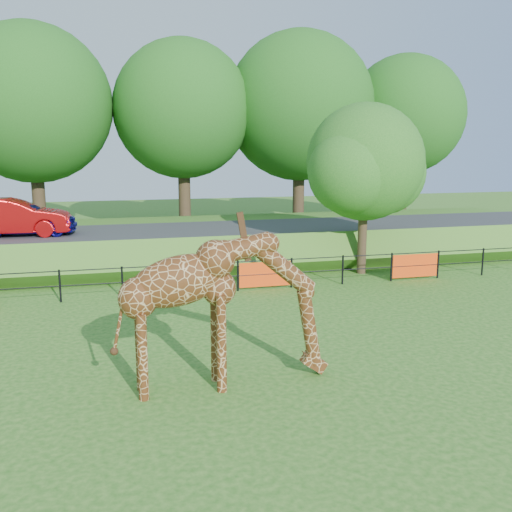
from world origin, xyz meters
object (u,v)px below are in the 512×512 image
object	(u,v)px
visitor	(269,265)
car_red	(12,217)
tree_east	(367,167)
giraffe	(225,311)
car_blue	(27,219)

from	to	relation	value
visitor	car_red	bearing A→B (deg)	-25.91
visitor	tree_east	distance (m)	5.65
giraffe	car_red	distance (m)	15.08
car_blue	visitor	xyz separation A→B (m)	(8.96, -5.41, -1.35)
car_red	car_blue	bearing A→B (deg)	-75.06
giraffe	car_red	size ratio (longest dim) A/B	0.99
visitor	tree_east	world-z (taller)	tree_east
car_red	visitor	world-z (taller)	car_red
car_red	tree_east	world-z (taller)	tree_east
car_blue	visitor	distance (m)	10.56
giraffe	tree_east	xyz separation A→B (m)	(7.67, 9.52, 2.62)
giraffe	visitor	world-z (taller)	giraffe
car_red	tree_east	xyz separation A→B (m)	(13.79, -4.25, 2.09)
car_blue	visitor	world-z (taller)	car_blue
giraffe	car_red	bearing A→B (deg)	112.74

